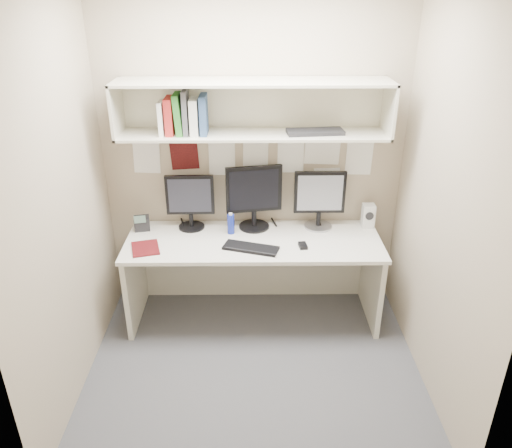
{
  "coord_description": "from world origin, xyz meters",
  "views": [
    {
      "loc": [
        -0.01,
        -2.82,
        2.55
      ],
      "look_at": [
        0.02,
        0.35,
        1.01
      ],
      "focal_mm": 35.0,
      "sensor_mm": 36.0,
      "label": 1
    }
  ],
  "objects_px": {
    "maroon_notebook": "(145,248)",
    "desk": "(254,278)",
    "monitor_right": "(320,197)",
    "keyboard": "(251,248)",
    "monitor_left": "(190,200)",
    "monitor_center": "(254,195)",
    "speaker": "(368,216)",
    "desk_phone": "(142,223)"
  },
  "relations": [
    {
      "from": "monitor_left",
      "to": "speaker",
      "type": "bearing_deg",
      "value": -1.01
    },
    {
      "from": "desk",
      "to": "maroon_notebook",
      "type": "distance_m",
      "value": 0.91
    },
    {
      "from": "desk",
      "to": "monitor_left",
      "type": "height_order",
      "value": "monitor_left"
    },
    {
      "from": "keyboard",
      "to": "speaker",
      "type": "height_order",
      "value": "speaker"
    },
    {
      "from": "monitor_center",
      "to": "speaker",
      "type": "xyz_separation_m",
      "value": [
        0.93,
        0.0,
        -0.18
      ]
    },
    {
      "from": "desk_phone",
      "to": "monitor_right",
      "type": "bearing_deg",
      "value": -9.68
    },
    {
      "from": "monitor_right",
      "to": "maroon_notebook",
      "type": "distance_m",
      "value": 1.43
    },
    {
      "from": "monitor_center",
      "to": "maroon_notebook",
      "type": "xyz_separation_m",
      "value": [
        -0.83,
        -0.37,
        -0.27
      ]
    },
    {
      "from": "monitor_left",
      "to": "keyboard",
      "type": "bearing_deg",
      "value": -39.29
    },
    {
      "from": "monitor_center",
      "to": "speaker",
      "type": "relative_size",
      "value": 2.7
    },
    {
      "from": "desk",
      "to": "monitor_left",
      "type": "xyz_separation_m",
      "value": [
        -0.51,
        0.22,
        0.61
      ]
    },
    {
      "from": "monitor_left",
      "to": "desk_phone",
      "type": "height_order",
      "value": "monitor_left"
    },
    {
      "from": "monitor_center",
      "to": "monitor_right",
      "type": "xyz_separation_m",
      "value": [
        0.53,
        0.0,
        -0.02
      ]
    },
    {
      "from": "keyboard",
      "to": "monitor_right",
      "type": "bearing_deg",
      "value": 52.25
    },
    {
      "from": "speaker",
      "to": "keyboard",
      "type": "bearing_deg",
      "value": -158.26
    },
    {
      "from": "desk",
      "to": "speaker",
      "type": "xyz_separation_m",
      "value": [
        0.94,
        0.22,
        0.46
      ]
    },
    {
      "from": "desk",
      "to": "desk_phone",
      "type": "xyz_separation_m",
      "value": [
        -0.91,
        0.18,
        0.42
      ]
    },
    {
      "from": "speaker",
      "to": "monitor_right",
      "type": "bearing_deg",
      "value": -179.94
    },
    {
      "from": "monitor_left",
      "to": "maroon_notebook",
      "type": "height_order",
      "value": "monitor_left"
    },
    {
      "from": "monitor_center",
      "to": "speaker",
      "type": "distance_m",
      "value": 0.95
    },
    {
      "from": "monitor_center",
      "to": "keyboard",
      "type": "height_order",
      "value": "monitor_center"
    },
    {
      "from": "maroon_notebook",
      "to": "desk_phone",
      "type": "distance_m",
      "value": 0.35
    },
    {
      "from": "desk",
      "to": "monitor_left",
      "type": "distance_m",
      "value": 0.82
    },
    {
      "from": "monitor_right",
      "to": "keyboard",
      "type": "height_order",
      "value": "monitor_right"
    },
    {
      "from": "monitor_left",
      "to": "desk_phone",
      "type": "distance_m",
      "value": 0.44
    },
    {
      "from": "maroon_notebook",
      "to": "desk",
      "type": "bearing_deg",
      "value": -4.44
    },
    {
      "from": "monitor_right",
      "to": "keyboard",
      "type": "distance_m",
      "value": 0.72
    },
    {
      "from": "monitor_left",
      "to": "monitor_right",
      "type": "xyz_separation_m",
      "value": [
        1.04,
        -0.0,
        0.01
      ]
    },
    {
      "from": "monitor_left",
      "to": "monitor_right",
      "type": "bearing_deg",
      "value": -1.04
    },
    {
      "from": "monitor_right",
      "to": "desk_phone",
      "type": "xyz_separation_m",
      "value": [
        -1.44,
        -0.04,
        -0.2
      ]
    },
    {
      "from": "monitor_right",
      "to": "desk_phone",
      "type": "relative_size",
      "value": 3.26
    },
    {
      "from": "monitor_right",
      "to": "speaker",
      "type": "distance_m",
      "value": 0.44
    },
    {
      "from": "maroon_notebook",
      "to": "keyboard",
      "type": "bearing_deg",
      "value": -15.83
    },
    {
      "from": "keyboard",
      "to": "speaker",
      "type": "distance_m",
      "value": 1.04
    },
    {
      "from": "monitor_left",
      "to": "speaker",
      "type": "distance_m",
      "value": 1.46
    },
    {
      "from": "monitor_right",
      "to": "speaker",
      "type": "bearing_deg",
      "value": -0.33
    },
    {
      "from": "desk",
      "to": "speaker",
      "type": "bearing_deg",
      "value": 13.17
    },
    {
      "from": "monitor_center",
      "to": "speaker",
      "type": "height_order",
      "value": "monitor_center"
    },
    {
      "from": "keyboard",
      "to": "desk_phone",
      "type": "distance_m",
      "value": 0.95
    },
    {
      "from": "monitor_center",
      "to": "monitor_right",
      "type": "relative_size",
      "value": 1.1
    },
    {
      "from": "desk",
      "to": "maroon_notebook",
      "type": "relative_size",
      "value": 8.28
    },
    {
      "from": "monitor_right",
      "to": "keyboard",
      "type": "relative_size",
      "value": 1.15
    }
  ]
}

